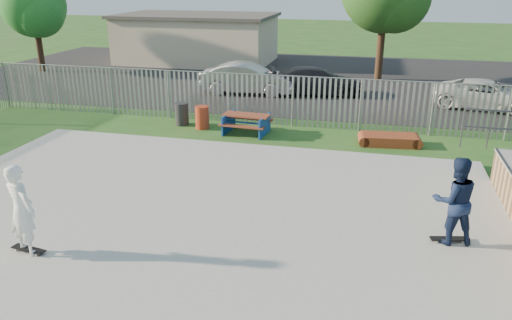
% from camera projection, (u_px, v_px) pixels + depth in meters
% --- Properties ---
extents(ground, '(120.00, 120.00, 0.00)m').
position_uv_depth(ground, '(186.00, 228.00, 11.84)').
color(ground, '#25541C').
rests_on(ground, ground).
extents(concrete_slab, '(15.00, 12.00, 0.15)m').
position_uv_depth(concrete_slab, '(186.00, 225.00, 11.81)').
color(concrete_slab, '#A0A09B').
rests_on(concrete_slab, ground).
extents(fence, '(26.04, 16.02, 2.00)m').
position_uv_depth(fence, '(269.00, 134.00, 15.45)').
color(fence, gray).
rests_on(fence, ground).
extents(picnic_table, '(1.85, 1.56, 0.73)m').
position_uv_depth(picnic_table, '(246.00, 124.00, 18.80)').
color(picnic_table, brown).
rests_on(picnic_table, ground).
extents(funbox, '(1.89, 1.09, 0.36)m').
position_uv_depth(funbox, '(389.00, 140.00, 17.57)').
color(funbox, maroon).
rests_on(funbox, ground).
extents(trash_bin_red, '(0.53, 0.53, 0.89)m').
position_uv_depth(trash_bin_red, '(202.00, 117.00, 19.37)').
color(trash_bin_red, '#9B2F17').
rests_on(trash_bin_red, ground).
extents(trash_bin_grey, '(0.54, 0.54, 0.89)m').
position_uv_depth(trash_bin_grey, '(182.00, 114.00, 19.84)').
color(trash_bin_grey, '#232325').
rests_on(trash_bin_grey, ground).
extents(parking_lot, '(40.00, 18.00, 0.02)m').
position_uv_depth(parking_lot, '(304.00, 78.00, 29.15)').
color(parking_lot, black).
rests_on(parking_lot, ground).
extents(car_silver, '(4.75, 1.97, 1.53)m').
position_uv_depth(car_silver, '(248.00, 79.00, 24.91)').
color(car_silver, '#AAABAF').
rests_on(car_silver, parking_lot).
extents(car_dark, '(4.91, 2.67, 1.35)m').
position_uv_depth(car_dark, '(316.00, 81.00, 24.80)').
color(car_dark, black).
rests_on(car_dark, parking_lot).
extents(car_white, '(4.91, 3.07, 1.27)m').
position_uv_depth(car_white, '(487.00, 95.00, 22.11)').
color(car_white, silver).
rests_on(car_white, parking_lot).
extents(building, '(10.40, 6.40, 3.20)m').
position_uv_depth(building, '(197.00, 38.00, 34.00)').
color(building, beige).
rests_on(building, ground).
extents(tree_left, '(3.80, 3.80, 5.86)m').
position_uv_depth(tree_left, '(33.00, 5.00, 29.75)').
color(tree_left, '#382316').
rests_on(tree_left, ground).
extents(skateboard_a, '(0.82, 0.38, 0.08)m').
position_uv_depth(skateboard_a, '(449.00, 240.00, 10.92)').
color(skateboard_a, black).
rests_on(skateboard_a, concrete_slab).
extents(skateboard_b, '(0.82, 0.32, 0.08)m').
position_uv_depth(skateboard_b, '(29.00, 250.00, 10.51)').
color(skateboard_b, black).
rests_on(skateboard_b, concrete_slab).
extents(skater_navy, '(1.10, 0.95, 1.96)m').
position_uv_depth(skater_navy, '(455.00, 201.00, 10.59)').
color(skater_navy, '#152142').
rests_on(skater_navy, concrete_slab).
extents(skater_white, '(0.83, 0.67, 1.96)m').
position_uv_depth(skater_white, '(21.00, 210.00, 10.18)').
color(skater_white, white).
rests_on(skater_white, concrete_slab).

